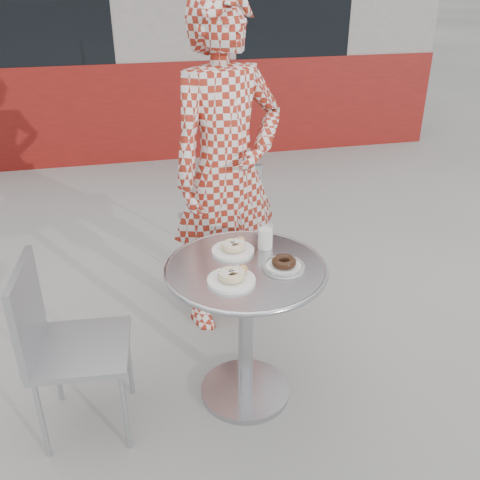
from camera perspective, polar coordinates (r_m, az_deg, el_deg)
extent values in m
plane|color=#A19E99|center=(2.71, -0.08, -15.90)|extent=(60.00, 60.00, 0.00)
cube|color=maroon|center=(5.78, -8.54, 13.45)|extent=(6.02, 0.20, 1.00)
cylinder|color=silver|center=(2.70, 0.56, -15.72)|extent=(0.43, 0.43, 0.03)
cylinder|color=silver|center=(2.48, 0.60, -9.96)|extent=(0.07, 0.07, 0.68)
cylinder|color=silver|center=(2.28, 0.64, -3.04)|extent=(0.68, 0.68, 0.02)
torus|color=silver|center=(2.28, 0.64, -3.04)|extent=(0.70, 0.70, 0.02)
cube|color=#A8AAAF|center=(3.24, -2.39, 1.60)|extent=(0.43, 0.43, 0.03)
cube|color=#A8AAAF|center=(2.97, -1.62, 3.88)|extent=(0.42, 0.04, 0.42)
cube|color=#A8AAAF|center=(2.39, -16.51, -11.05)|extent=(0.42, 0.42, 0.03)
cube|color=#A8AAAF|center=(2.31, -21.77, -7.05)|extent=(0.06, 0.39, 0.39)
imported|color=maroon|center=(2.82, -1.43, 7.33)|extent=(0.76, 0.62, 1.78)
cylinder|color=white|center=(2.39, -0.76, -1.14)|extent=(0.19, 0.19, 0.01)
torus|color=tan|center=(2.38, -0.76, -0.62)|extent=(0.11, 0.11, 0.04)
sphere|color=#B77A3F|center=(2.42, 0.09, -0.04)|extent=(0.04, 0.04, 0.04)
cylinder|color=white|center=(2.17, -0.93, -4.31)|extent=(0.20, 0.20, 0.01)
torus|color=tan|center=(2.16, -0.94, -3.74)|extent=(0.11, 0.11, 0.04)
sphere|color=#B77A3F|center=(2.19, 0.31, -3.14)|extent=(0.04, 0.04, 0.04)
cylinder|color=white|center=(2.27, 4.68, -2.85)|extent=(0.18, 0.18, 0.01)
torus|color=black|center=(2.26, 4.70, -2.34)|extent=(0.11, 0.11, 0.04)
torus|color=black|center=(2.27, 4.69, -2.77)|extent=(0.18, 0.18, 0.02)
cylinder|color=white|center=(2.41, 2.72, 0.14)|extent=(0.06, 0.06, 0.09)
cylinder|color=white|center=(2.40, 2.73, 0.34)|extent=(0.07, 0.07, 0.11)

